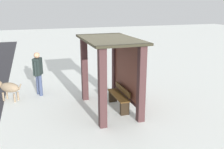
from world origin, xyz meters
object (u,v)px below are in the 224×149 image
(bus_shelter, at_px, (115,63))
(bench_left_inside, at_px, (119,98))
(person_walking, at_px, (38,71))
(dog, at_px, (8,87))

(bus_shelter, relative_size, bench_left_inside, 2.00)
(bench_left_inside, relative_size, person_walking, 0.81)
(bus_shelter, bearing_deg, bench_left_inside, 90.00)
(person_walking, relative_size, dog, 1.77)
(person_walking, height_order, dog, person_walking)
(bench_left_inside, height_order, person_walking, person_walking)
(bench_left_inside, relative_size, dog, 1.42)
(person_walking, xyz_separation_m, dog, (0.24, -1.14, -0.49))
(person_walking, bearing_deg, bench_left_inside, 49.09)
(bench_left_inside, height_order, dog, bench_left_inside)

